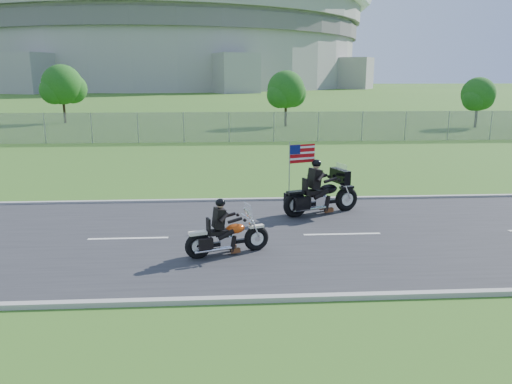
{
  "coord_description": "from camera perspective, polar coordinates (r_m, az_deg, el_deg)",
  "views": [
    {
      "loc": [
        0.72,
        -13.31,
        4.49
      ],
      "look_at": [
        1.55,
        0.0,
        1.31
      ],
      "focal_mm": 35.0,
      "sensor_mm": 36.0,
      "label": 1
    }
  ],
  "objects": [
    {
      "name": "tree_fence_near",
      "position": [
        43.7,
        3.49,
        11.4
      ],
      "size": [
        3.52,
        3.28,
        4.75
      ],
      "color": "#382316",
      "rests_on": "ground"
    },
    {
      "name": "curb_north",
      "position": [
        17.94,
        -5.76,
        -0.99
      ],
      "size": [
        120.0,
        0.18,
        0.12
      ],
      "primitive_type": "cube",
      "color": "#9E9B93",
      "rests_on": "ground"
    },
    {
      "name": "curb_south",
      "position": [
        10.3,
        -7.38,
        -12.26
      ],
      "size": [
        120.0,
        0.18,
        0.12
      ],
      "primitive_type": "cube",
      "color": "#9E9B93",
      "rests_on": "ground"
    },
    {
      "name": "tree_fence_far",
      "position": [
        46.56,
        24.07,
        10.0
      ],
      "size": [
        3.08,
        2.87,
        4.2
      ],
      "color": "#382316",
      "rests_on": "ground"
    },
    {
      "name": "road",
      "position": [
        14.06,
        -6.34,
        -5.21
      ],
      "size": [
        120.0,
        8.0,
        0.04
      ],
      "primitive_type": "cube",
      "color": "#28282B",
      "rests_on": "ground"
    },
    {
      "name": "tree_fence_mid",
      "position": [
        49.59,
        -21.2,
        11.16
      ],
      "size": [
        3.96,
        3.69,
        5.3
      ],
      "color": "#382316",
      "rests_on": "ground"
    },
    {
      "name": "stadium",
      "position": [
        184.81,
        -10.45,
        16.65
      ],
      "size": [
        140.4,
        140.4,
        29.2
      ],
      "color": "#A3A099",
      "rests_on": "ground"
    },
    {
      "name": "ground",
      "position": [
        14.07,
        -6.34,
        -5.29
      ],
      "size": [
        420.0,
        420.0,
        0.0
      ],
      "primitive_type": "plane",
      "color": "#2E581B",
      "rests_on": "ground"
    },
    {
      "name": "motorcycle_follow",
      "position": [
        16.29,
        7.47,
        -0.42
      ],
      "size": [
        2.66,
        1.36,
        2.3
      ],
      "rotation": [
        0.0,
        0.0,
        0.35
      ],
      "color": "black",
      "rests_on": "ground"
    },
    {
      "name": "fence",
      "position": [
        33.98,
        -13.35,
        7.16
      ],
      "size": [
        60.0,
        0.03,
        2.0
      ],
      "primitive_type": "cube",
      "color": "gray",
      "rests_on": "ground"
    },
    {
      "name": "motorcycle_lead",
      "position": [
        12.6,
        -3.4,
        -5.18
      ],
      "size": [
        2.16,
        1.01,
        1.5
      ],
      "rotation": [
        0.0,
        0.0,
        0.33
      ],
      "color": "black",
      "rests_on": "ground"
    }
  ]
}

